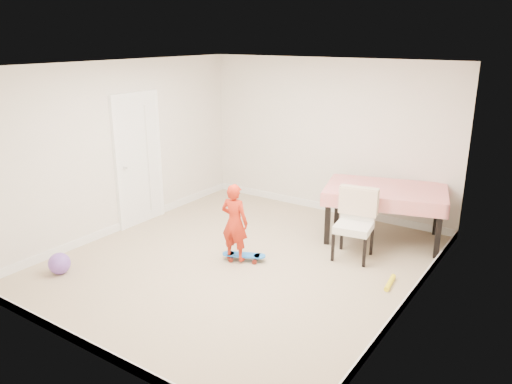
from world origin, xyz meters
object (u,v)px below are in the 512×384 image
Objects in this scene: child at (235,225)px; dining_table at (384,214)px; dining_chair at (354,225)px; balloon at (59,263)px; skateboard at (244,257)px.

dining_table is at bearing -132.92° from child.
dining_chair is 3.90m from balloon.
child is (-1.38, -1.86, 0.13)m from dining_table.
dining_table is 2.23m from skateboard.
skateboard is (-1.19, -0.91, -0.44)m from dining_chair.
dining_chair is (-0.11, -0.87, 0.08)m from dining_table.
skateboard is at bearing -141.85° from dining_table.
dining_chair reaches higher than dining_table.
child is (-0.09, -0.08, 0.49)m from skateboard.
child is at bearing -150.90° from dining_chair.
dining_table is 6.13× the size of balloon.
dining_chair reaches higher than balloon.
balloon is at bearing -147.78° from dining_chair.
dining_table is 0.88m from dining_chair.
dining_chair is at bearing 13.69° from skateboard.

